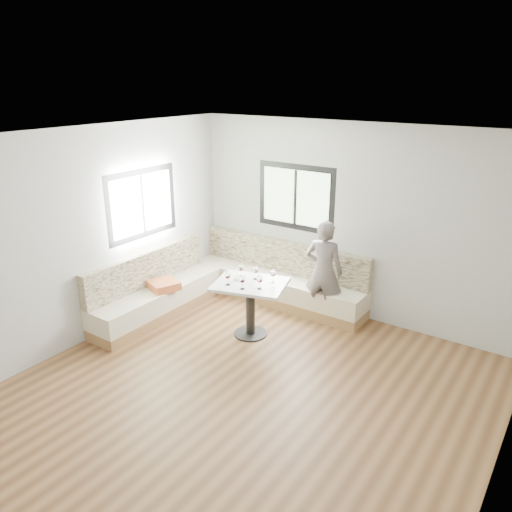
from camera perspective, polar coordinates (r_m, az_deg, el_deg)
The scene contains 11 objects.
room at distance 5.24m, azimuth -1.15°, elevation -1.95°, with size 5.01×5.01×2.81m.
banquette at distance 7.64m, azimuth -3.47°, elevation -3.51°, with size 2.90×2.80×0.95m.
table at distance 6.72m, azimuth -0.65°, elevation -4.60°, with size 1.11×0.97×0.77m.
person at distance 7.14m, azimuth 7.75°, elevation -1.74°, with size 0.55×0.36×1.50m, color #615958.
olive_ramekin at distance 6.73m, azimuth -2.13°, elevation -2.58°, with size 0.10×0.10×0.04m.
wine_glass_a at distance 6.54m, azimuth -3.26°, elevation -2.24°, with size 0.08×0.08×0.19m.
wine_glass_b at distance 6.40m, azimuth -1.60°, elevation -2.71°, with size 0.08×0.08×0.19m.
wine_glass_c at distance 6.41m, azimuth 0.42°, elevation -2.68°, with size 0.08×0.08×0.19m.
wine_glass_d at distance 6.71m, azimuth -0.05°, elevation -1.62°, with size 0.08×0.08×0.19m.
wine_glass_e at distance 6.60m, azimuth 1.95°, elevation -1.98°, with size 0.08×0.08×0.19m.
wine_glass_f at distance 6.79m, azimuth -1.77°, elevation -1.35°, with size 0.08×0.08×0.19m.
Camera 1 is at (2.78, -3.86, 3.36)m, focal length 35.00 mm.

